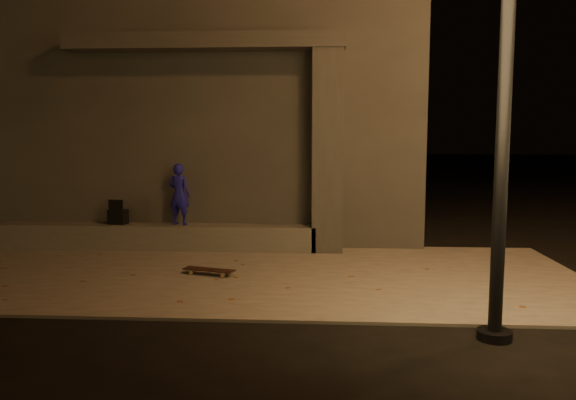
# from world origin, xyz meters

# --- Properties ---
(ground) EXTENTS (120.00, 120.00, 0.00)m
(ground) POSITION_xyz_m (0.00, 0.00, 0.00)
(ground) COLOR black
(ground) RESTS_ON ground
(sidewalk) EXTENTS (11.00, 4.40, 0.04)m
(sidewalk) POSITION_xyz_m (0.00, 2.00, 0.02)
(sidewalk) COLOR #615C55
(sidewalk) RESTS_ON ground
(building) EXTENTS (9.00, 5.10, 5.22)m
(building) POSITION_xyz_m (-1.00, 6.49, 2.61)
(building) COLOR #3B3836
(building) RESTS_ON ground
(ledge) EXTENTS (6.00, 0.55, 0.45)m
(ledge) POSITION_xyz_m (-1.50, 3.75, 0.27)
(ledge) COLOR #56534D
(ledge) RESTS_ON sidewalk
(column) EXTENTS (0.55, 0.55, 3.60)m
(column) POSITION_xyz_m (1.70, 3.75, 1.84)
(column) COLOR #3B3836
(column) RESTS_ON sidewalk
(canopy) EXTENTS (5.00, 0.70, 0.28)m
(canopy) POSITION_xyz_m (-0.50, 3.80, 3.78)
(canopy) COLOR #3B3836
(canopy) RESTS_ON column
(skateboarder) EXTENTS (0.47, 0.37, 1.13)m
(skateboarder) POSITION_xyz_m (-1.01, 3.75, 1.06)
(skateboarder) COLOR #181692
(skateboarder) RESTS_ON ledge
(backpack) EXTENTS (0.37, 0.28, 0.47)m
(backpack) POSITION_xyz_m (-2.18, 3.75, 0.65)
(backpack) COLOR black
(backpack) RESTS_ON ledge
(skateboard) EXTENTS (0.82, 0.42, 0.09)m
(skateboard) POSITION_xyz_m (-0.08, 1.82, 0.11)
(skateboard) COLOR black
(skateboard) RESTS_ON sidewalk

